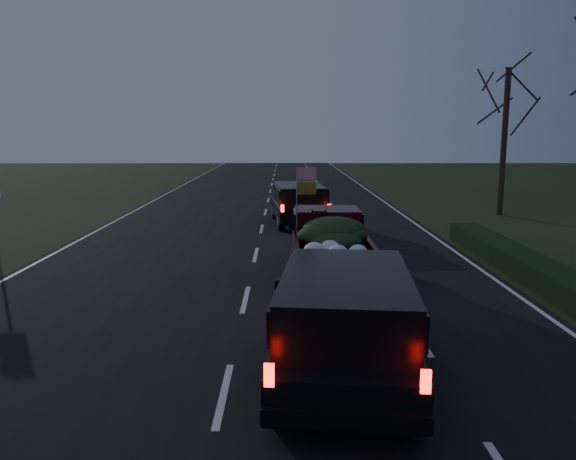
# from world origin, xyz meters

# --- Properties ---
(ground) EXTENTS (120.00, 120.00, 0.00)m
(ground) POSITION_xyz_m (0.00, 0.00, 0.00)
(ground) COLOR black
(ground) RESTS_ON ground
(road_asphalt) EXTENTS (14.00, 120.00, 0.02)m
(road_asphalt) POSITION_xyz_m (0.00, 0.00, 0.01)
(road_asphalt) COLOR black
(road_asphalt) RESTS_ON ground
(hedge_row) EXTENTS (1.00, 10.00, 0.60)m
(hedge_row) POSITION_xyz_m (7.80, 3.00, 0.30)
(hedge_row) COLOR black
(hedge_row) RESTS_ON ground
(bare_tree_far) EXTENTS (3.60, 3.60, 7.00)m
(bare_tree_far) POSITION_xyz_m (11.50, 14.00, 5.23)
(bare_tree_far) COLOR black
(bare_tree_far) RESTS_ON ground
(pickup_truck) EXTENTS (2.05, 5.26, 2.75)m
(pickup_truck) POSITION_xyz_m (2.20, 2.21, 1.03)
(pickup_truck) COLOR black
(pickup_truck) RESTS_ON ground
(lead_suv) EXTENTS (2.53, 5.14, 1.43)m
(lead_suv) POSITION_xyz_m (1.59, 11.29, 1.08)
(lead_suv) COLOR black
(lead_suv) RESTS_ON ground
(rear_suv) EXTENTS (2.63, 5.28, 1.46)m
(rear_suv) POSITION_xyz_m (1.95, -4.33, 1.11)
(rear_suv) COLOR black
(rear_suv) RESTS_ON ground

